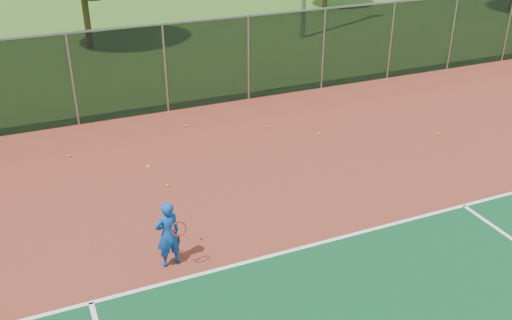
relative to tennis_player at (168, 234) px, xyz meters
The scene contains 10 objects.
ground 6.43m from the tennis_player, 34.28° to the right, with size 120.00×120.00×0.00m, color #305618.
court_apron 5.56m from the tennis_player, 16.84° to the right, with size 30.00×20.00×0.02m, color maroon.
fence_back 9.95m from the tennis_player, 57.88° to the left, with size 30.00×0.06×3.03m.
tennis_player is the anchor object (origin of this frame).
practice_ball_0 3.42m from the tennis_player, 75.68° to the left, with size 0.07×0.07×0.07m, color #A6C817.
practice_ball_1 10.05m from the tennis_player, 18.29° to the left, with size 0.07×0.07×0.07m, color #A6C817.
practice_ball_2 7.68m from the tennis_player, 37.06° to the left, with size 0.07×0.07×0.07m, color #A6C817.
practice_ball_3 6.25m from the tennis_player, 102.29° to the left, with size 0.07×0.07×0.07m, color #A6C817.
practice_ball_4 7.51m from the tennis_player, 49.94° to the left, with size 0.07×0.07×0.07m, color #A6C817.
practice_ball_5 7.30m from the tennis_player, 70.32° to the left, with size 0.07×0.07×0.07m, color #A6C817.
Camera 1 is at (-7.45, -6.03, 7.34)m, focal length 40.00 mm.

